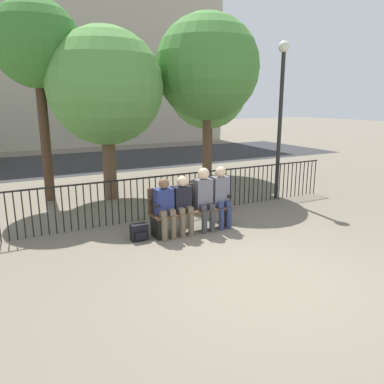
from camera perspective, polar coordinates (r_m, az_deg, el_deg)
ground_plane at (r=5.73m, az=11.25°, el=-12.72°), size 80.00×80.00×0.00m
park_bench at (r=7.42m, az=-0.29°, el=-2.18°), size 1.68×0.45×0.92m
seated_person_0 at (r=7.01m, az=-4.14°, el=-1.92°), size 0.34×0.39×1.14m
seated_person_1 at (r=7.16m, az=-1.40°, el=-1.53°), size 0.34×0.39×1.14m
seated_person_2 at (r=7.37m, az=1.85°, el=-0.53°), size 0.34×0.39×1.26m
seated_person_3 at (r=7.57m, az=4.44°, el=-0.25°), size 0.34×0.39×1.26m
backpack at (r=7.05m, az=-8.04°, el=-6.10°), size 0.32×0.21×0.31m
fence_railing at (r=8.29m, az=-3.75°, el=0.00°), size 9.01×0.03×0.95m
tree_0 at (r=9.85m, az=-13.06°, el=15.28°), size 2.88×2.88×4.31m
tree_1 at (r=10.23m, az=-22.61°, el=19.92°), size 2.09×2.09×4.89m
tree_2 at (r=12.89m, az=2.42°, el=15.37°), size 2.66×2.66×4.24m
tree_3 at (r=10.79m, az=2.36°, el=18.34°), size 2.86×2.86×4.83m
lamp_post at (r=9.91m, az=13.44°, el=13.70°), size 0.28×0.28×3.94m
street_surface at (r=16.45m, az=-16.21°, el=4.42°), size 24.00×6.00×0.01m
building_facade at (r=24.41m, az=-21.59°, el=21.42°), size 20.00×6.00×12.29m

